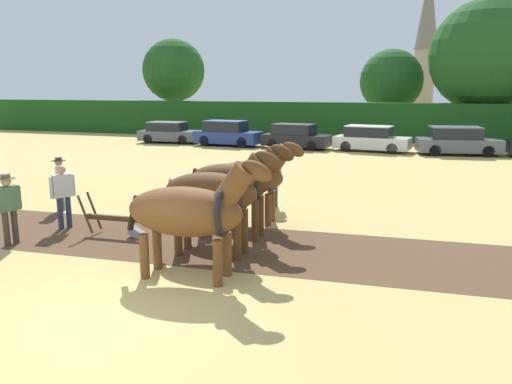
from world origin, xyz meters
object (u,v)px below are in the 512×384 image
(tree_center_left, at_px, (486,55))
(parked_car_left, at_px, (228,134))
(farmer_onlooker_right, at_px, (60,180))
(draft_horse_trail_right, at_px, (251,177))
(farmer_beside_team, at_px, (273,173))
(parked_car_far_left, at_px, (169,133))
(farmer_at_plow, at_px, (63,192))
(farmer_onlooker_left, at_px, (8,204))
(parked_car_center_left, at_px, (296,137))
(church_spire, at_px, (426,38))
(draft_horse_trail_left, at_px, (235,181))
(parked_car_center_right, at_px, (457,141))
(plow, at_px, (120,223))
(parked_car_center, at_px, (371,139))
(tree_far_left, at_px, (174,71))
(draft_horse_lead_left, at_px, (191,211))
(tree_left, at_px, (391,81))
(draft_horse_lead_right, at_px, (215,193))

(tree_center_left, xyz_separation_m, parked_car_left, (-15.54, -8.43, -5.03))
(farmer_onlooker_right, bearing_deg, draft_horse_trail_right, -40.81)
(farmer_beside_team, xyz_separation_m, parked_car_far_left, (-12.14, 15.72, -0.40))
(farmer_at_plow, height_order, farmer_onlooker_left, farmer_onlooker_left)
(farmer_beside_team, xyz_separation_m, parked_car_center_left, (-3.20, 15.30, -0.37))
(church_spire, relative_size, draft_horse_trail_left, 6.83)
(tree_center_left, relative_size, parked_car_center_right, 2.07)
(farmer_at_plow, relative_size, parked_car_center_right, 0.36)
(draft_horse_trail_right, distance_m, parked_car_left, 18.83)
(draft_horse_trail_right, relative_size, parked_car_center_right, 0.59)
(church_spire, bearing_deg, plow, -95.99)
(draft_horse_trail_right, distance_m, parked_car_center, 17.27)
(tree_far_left, xyz_separation_m, draft_horse_lead_left, (16.79, -31.06, -3.79))
(tree_left, distance_m, farmer_beside_team, 26.20)
(parked_car_far_left, height_order, parked_car_center_right, parked_car_center_right)
(draft_horse_trail_left, xyz_separation_m, parked_car_center_right, (5.92, 18.56, -0.65))
(tree_far_left, bearing_deg, draft_horse_trail_left, -59.56)
(farmer_onlooker_right, bearing_deg, farmer_beside_team, -23.44)
(draft_horse_lead_right, bearing_deg, farmer_at_plow, 167.83)
(farmer_onlooker_right, xyz_separation_m, parked_car_far_left, (-6.24, 18.14, -0.24))
(parked_car_far_left, bearing_deg, parked_car_center, -7.15)
(farmer_at_plow, bearing_deg, tree_left, 106.42)
(draft_horse_lead_right, xyz_separation_m, farmer_onlooker_right, (-6.06, 2.31, -0.48))
(draft_horse_lead_right, distance_m, parked_car_center, 20.07)
(farmer_beside_team, bearing_deg, tree_left, 117.51)
(tree_far_left, relative_size, draft_horse_lead_left, 2.60)
(tree_left, relative_size, farmer_at_plow, 3.95)
(draft_horse_lead_left, height_order, parked_car_far_left, draft_horse_lead_left)
(draft_horse_lead_left, height_order, farmer_onlooker_left, draft_horse_lead_left)
(farmer_onlooker_left, distance_m, parked_car_center_left, 20.97)
(parked_car_center, bearing_deg, parked_car_center_left, -172.70)
(draft_horse_lead_right, relative_size, farmer_onlooker_left, 1.64)
(farmer_beside_team, relative_size, farmer_onlooker_left, 1.08)
(plow, xyz_separation_m, parked_car_center_right, (8.66, 19.45, 0.42))
(plow, xyz_separation_m, farmer_beside_team, (2.67, 4.21, 0.75))
(draft_horse_lead_left, bearing_deg, farmer_onlooker_right, 145.17)
(draft_horse_lead_right, relative_size, parked_car_center_left, 0.65)
(draft_horse_trail_right, height_order, parked_car_center_left, draft_horse_trail_right)
(plow, relative_size, parked_car_center, 0.39)
(tree_far_left, distance_m, parked_car_center_right, 24.90)
(parked_car_far_left, height_order, parked_car_center_left, parked_car_center_left)
(farmer_onlooker_left, relative_size, farmer_onlooker_right, 1.05)
(parked_car_far_left, xyz_separation_m, parked_car_left, (4.44, -0.44, 0.09))
(draft_horse_trail_left, bearing_deg, draft_horse_trail_right, 89.74)
(parked_car_left, bearing_deg, draft_horse_lead_right, -64.58)
(tree_left, height_order, farmer_onlooker_left, tree_left)
(parked_car_far_left, bearing_deg, parked_car_center_left, -8.01)
(tree_far_left, height_order, farmer_onlooker_right, tree_far_left)
(tree_far_left, xyz_separation_m, plow, (13.86, -29.13, -4.79))
(draft_horse_trail_right, bearing_deg, farmer_beside_team, 85.63)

